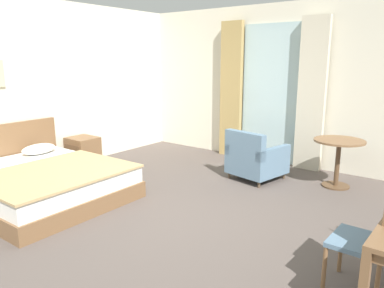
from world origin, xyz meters
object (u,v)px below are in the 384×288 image
(desk_chair, at_px, (373,235))
(nightstand, at_px, (83,152))
(armchair_by_window, at_px, (255,159))
(round_cafe_table, at_px, (338,152))
(bed, at_px, (39,181))

(desk_chair, bearing_deg, nightstand, 169.72)
(armchair_by_window, distance_m, round_cafe_table, 1.25)
(nightstand, relative_size, desk_chair, 0.55)
(nightstand, relative_size, round_cafe_table, 0.73)
(nightstand, height_order, armchair_by_window, armchair_by_window)
(bed, relative_size, armchair_by_window, 2.50)
(armchair_by_window, bearing_deg, round_cafe_table, 20.71)
(desk_chair, height_order, armchair_by_window, desk_chair)
(armchair_by_window, xyz_separation_m, round_cafe_table, (1.15, 0.43, 0.21))
(bed, relative_size, round_cafe_table, 3.01)
(armchair_by_window, bearing_deg, desk_chair, -44.48)
(bed, height_order, armchair_by_window, bed)
(bed, distance_m, armchair_by_window, 3.24)
(nightstand, height_order, desk_chair, desk_chair)
(bed, distance_m, nightstand, 1.56)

